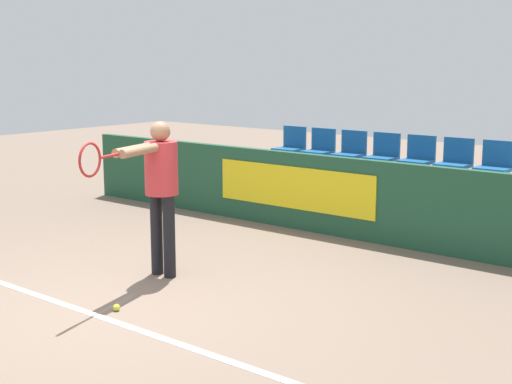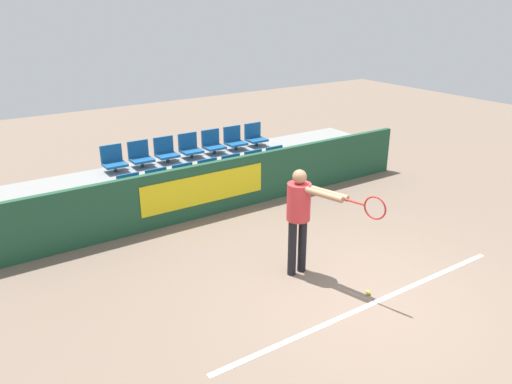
{
  "view_description": "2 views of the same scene",
  "coord_description": "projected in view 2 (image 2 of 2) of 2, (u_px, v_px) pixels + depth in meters",
  "views": [
    {
      "loc": [
        5.14,
        -4.19,
        2.31
      ],
      "look_at": [
        0.11,
        2.07,
        0.82
      ],
      "focal_mm": 50.0,
      "sensor_mm": 36.0,
      "label": 1
    },
    {
      "loc": [
        -4.6,
        -4.28,
        3.96
      ],
      "look_at": [
        -0.27,
        2.24,
        0.93
      ],
      "focal_mm": 35.0,
      "sensor_mm": 36.0,
      "label": 2
    }
  ],
  "objects": [
    {
      "name": "bleacher_tier_middle",
      "position": [
        193.0,
        174.0,
        10.99
      ],
      "size": [
        8.72,
        0.89,
        0.72
      ],
      "color": "gray",
      "rests_on": "ground"
    },
    {
      "name": "stadium_chair_7",
      "position": [
        113.0,
        160.0,
        9.98
      ],
      "size": [
        0.44,
        0.39,
        0.52
      ],
      "color": "#333333",
      "rests_on": "bleacher_tier_middle"
    },
    {
      "name": "ground_plane",
      "position": [
        358.0,
        296.0,
        7.13
      ],
      "size": [
        30.0,
        30.0,
        0.0
      ],
      "primitive_type": "plane",
      "color": "#7A6656"
    },
    {
      "name": "stadium_chair_9",
      "position": [
        166.0,
        151.0,
        10.57
      ],
      "size": [
        0.44,
        0.39,
        0.52
      ],
      "color": "#333333",
      "rests_on": "bleacher_tier_middle"
    },
    {
      "name": "stadium_chair_5",
      "position": [
        256.0,
        164.0,
        10.89
      ],
      "size": [
        0.44,
        0.39,
        0.52
      ],
      "color": "#333333",
      "rests_on": "bleacher_tier_front"
    },
    {
      "name": "stadium_chair_1",
      "position": [
        159.0,
        184.0,
        9.72
      ],
      "size": [
        0.44,
        0.39,
        0.52
      ],
      "color": "#333333",
      "rests_on": "bleacher_tier_front"
    },
    {
      "name": "stadium_chair_11",
      "position": [
        213.0,
        143.0,
        11.16
      ],
      "size": [
        0.44,
        0.39,
        0.52
      ],
      "color": "#333333",
      "rests_on": "bleacher_tier_middle"
    },
    {
      "name": "bleacher_tier_front",
      "position": [
        213.0,
        194.0,
        10.36
      ],
      "size": [
        8.72,
        0.89,
        0.36
      ],
      "color": "gray",
      "rests_on": "ground"
    },
    {
      "name": "stadium_chair_3",
      "position": [
        210.0,
        174.0,
        10.3
      ],
      "size": [
        0.44,
        0.39,
        0.52
      ],
      "color": "#333333",
      "rests_on": "bleacher_tier_front"
    },
    {
      "name": "stadium_chair_0",
      "position": [
        131.0,
        190.0,
        9.43
      ],
      "size": [
        0.44,
        0.39,
        0.52
      ],
      "color": "#333333",
      "rests_on": "bleacher_tier_front"
    },
    {
      "name": "tennis_player",
      "position": [
        302.0,
        211.0,
        7.32
      ],
      "size": [
        0.55,
        1.52,
        1.68
      ],
      "rotation": [
        0.0,
        0.0,
        0.26
      ],
      "color": "black",
      "rests_on": "ground"
    },
    {
      "name": "stadium_chair_13",
      "position": [
        255.0,
        136.0,
        11.74
      ],
      "size": [
        0.44,
        0.39,
        0.52
      ],
      "color": "#333333",
      "rests_on": "bleacher_tier_middle"
    },
    {
      "name": "barrier_wall",
      "position": [
        225.0,
        185.0,
        9.82
      ],
      "size": [
        9.12,
        0.14,
        1.06
      ],
      "color": "#1E4C33",
      "rests_on": "ground"
    },
    {
      "name": "stadium_chair_8",
      "position": [
        140.0,
        156.0,
        10.28
      ],
      "size": [
        0.44,
        0.39,
        0.52
      ],
      "color": "#333333",
      "rests_on": "bleacher_tier_middle"
    },
    {
      "name": "stadium_chair_4",
      "position": [
        233.0,
        169.0,
        10.6
      ],
      "size": [
        0.44,
        0.39,
        0.52
      ],
      "color": "#333333",
      "rests_on": "bleacher_tier_front"
    },
    {
      "name": "stadium_chair_2",
      "position": [
        185.0,
        179.0,
        10.01
      ],
      "size": [
        0.44,
        0.39,
        0.52
      ],
      "color": "#333333",
      "rests_on": "bleacher_tier_front"
    },
    {
      "name": "tennis_ball",
      "position": [
        368.0,
        292.0,
        7.15
      ],
      "size": [
        0.07,
        0.07,
        0.07
      ],
      "color": "#CCDB33",
      "rests_on": "ground"
    },
    {
      "name": "stadium_chair_12",
      "position": [
        234.0,
        140.0,
        11.45
      ],
      "size": [
        0.44,
        0.39,
        0.52
      ],
      "color": "#333333",
      "rests_on": "bleacher_tier_middle"
    },
    {
      "name": "stadium_chair_10",
      "position": [
        190.0,
        147.0,
        10.86
      ],
      "size": [
        0.44,
        0.39,
        0.52
      ],
      "color": "#333333",
      "rests_on": "bleacher_tier_middle"
    },
    {
      "name": "court_baseline",
      "position": [
        371.0,
        304.0,
        6.93
      ],
      "size": [
        5.15,
        0.08,
        0.01
      ],
      "color": "white",
      "rests_on": "ground"
    },
    {
      "name": "stadium_chair_6",
      "position": [
        277.0,
        160.0,
        11.18
      ],
      "size": [
        0.44,
        0.39,
        0.52
      ],
      "color": "#333333",
      "rests_on": "bleacher_tier_front"
    }
  ]
}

